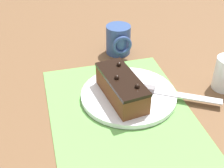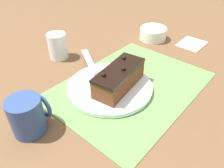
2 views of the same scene
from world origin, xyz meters
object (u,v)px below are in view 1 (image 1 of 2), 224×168
cake_plate (129,95)px  chocolate_cake (121,87)px  serving_knife (155,91)px  coffee_mug (119,40)px

cake_plate → chocolate_cake: chocolate_cake is taller
serving_knife → chocolate_cake: bearing=-60.7°
cake_plate → chocolate_cake: size_ratio=1.33×
cake_plate → chocolate_cake: (0.01, -0.02, 0.04)m
chocolate_cake → cake_plate: bearing=117.2°
chocolate_cake → serving_knife: size_ratio=0.81×
chocolate_cake → coffee_mug: bearing=166.0°
cake_plate → serving_knife: size_ratio=1.08×
chocolate_cake → serving_knife: (0.00, 0.09, -0.03)m
chocolate_cake → coffee_mug: coffee_mug is taller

